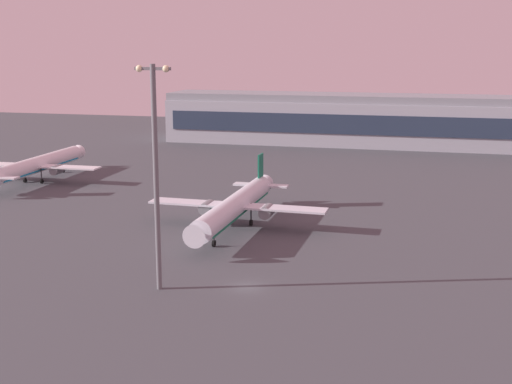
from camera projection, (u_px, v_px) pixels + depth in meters
The scene contains 5 objects.
ground_plane at pixel (247, 287), 91.64m from camera, with size 416.00×416.00×0.00m, color #424449.
terminal_building at pixel (380, 120), 221.02m from camera, with size 141.08×22.40×16.40m.
airplane_far_stand at pixel (236, 206), 120.67m from camera, with size 32.62×41.97×10.78m.
airplane_near_gate at pixel (37, 165), 162.05m from camera, with size 32.13×41.35×10.63m.
apron_light_east at pixel (156, 166), 87.43m from camera, with size 4.80×0.90×29.73m.
Camera 1 is at (22.55, -83.88, 31.94)m, focal length 47.57 mm.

